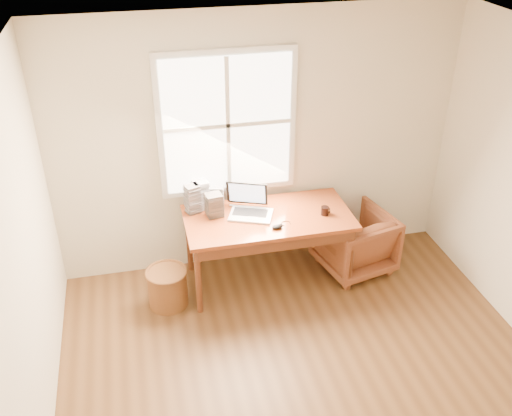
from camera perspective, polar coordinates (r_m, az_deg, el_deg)
The scene contains 11 objects.
room_shell at distance 3.83m, azimuth 7.01°, elevation -5.99°, with size 4.04×4.54×2.64m.
desk at distance 5.46m, azimuth 1.23°, elevation -0.98°, with size 1.60×0.80×0.04m, color brown.
armchair at distance 5.94m, azimuth 9.81°, elevation -3.31°, with size 0.68×0.70×0.64m, color brown.
wicker_stool at distance 5.52m, azimuth -8.83°, elevation -7.90°, with size 0.37×0.37×0.37m, color brown.
laptop at distance 5.37m, azimuth -0.52°, elevation 0.54°, with size 0.39×0.41×0.29m, color silver, non-canonical shape.
mouse at distance 5.25m, azimuth 2.15°, elevation -1.88°, with size 0.11×0.07×0.04m, color black.
coffee_mug at distance 5.48m, azimuth 6.89°, elevation -0.28°, with size 0.08×0.08×0.08m, color black.
cd_stack_a at distance 5.53m, azimuth -5.58°, elevation 1.27°, with size 0.15×0.13×0.29m, color silver.
cd_stack_b at distance 5.41m, azimuth -4.20°, elevation 0.29°, with size 0.15×0.13×0.23m, color black.
cd_stack_c at distance 5.47m, azimuth -6.35°, elevation 0.92°, with size 0.13×0.11×0.29m, color #9797A4.
cd_stack_d at distance 5.63m, azimuth -4.07°, elevation 1.36°, with size 0.15×0.13×0.19m, color #ABB0B6.
Camera 1 is at (-1.16, -2.71, 3.58)m, focal length 40.00 mm.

